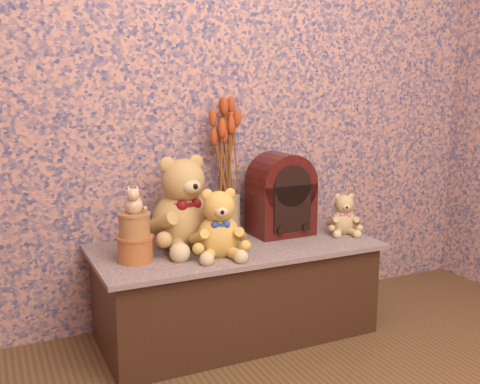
{
  "coord_description": "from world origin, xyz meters",
  "views": [
    {
      "loc": [
        -0.96,
        -0.87,
        1.08
      ],
      "look_at": [
        0.0,
        1.17,
        0.65
      ],
      "focal_mm": 41.27,
      "sensor_mm": 36.0,
      "label": 1
    }
  ],
  "objects_px": {
    "teddy_large": "(181,198)",
    "cathedral_radio": "(281,194)",
    "biscuit_tin_lower": "(135,249)",
    "teddy_medium": "(219,219)",
    "ceramic_vase": "(228,215)",
    "teddy_small": "(344,212)",
    "cat_figurine": "(133,199)"
  },
  "relations": [
    {
      "from": "cathedral_radio",
      "to": "ceramic_vase",
      "type": "distance_m",
      "value": 0.26
    },
    {
      "from": "teddy_large",
      "to": "ceramic_vase",
      "type": "relative_size",
      "value": 2.31
    },
    {
      "from": "teddy_large",
      "to": "cathedral_radio",
      "type": "xyz_separation_m",
      "value": [
        0.48,
        0.01,
        -0.02
      ]
    },
    {
      "from": "teddy_medium",
      "to": "ceramic_vase",
      "type": "xyz_separation_m",
      "value": [
        0.16,
        0.27,
        -0.06
      ]
    },
    {
      "from": "teddy_small",
      "to": "cathedral_radio",
      "type": "distance_m",
      "value": 0.31
    },
    {
      "from": "teddy_large",
      "to": "cat_figurine",
      "type": "xyz_separation_m",
      "value": [
        -0.23,
        -0.11,
        0.04
      ]
    },
    {
      "from": "teddy_large",
      "to": "cathedral_radio",
      "type": "relative_size",
      "value": 1.11
    },
    {
      "from": "teddy_large",
      "to": "teddy_small",
      "type": "distance_m",
      "value": 0.77
    },
    {
      "from": "teddy_small",
      "to": "cathedral_radio",
      "type": "height_order",
      "value": "cathedral_radio"
    },
    {
      "from": "biscuit_tin_lower",
      "to": "teddy_small",
      "type": "bearing_deg",
      "value": 0.41
    },
    {
      "from": "teddy_medium",
      "to": "teddy_small",
      "type": "xyz_separation_m",
      "value": [
        0.66,
        0.07,
        -0.05
      ]
    },
    {
      "from": "cathedral_radio",
      "to": "cat_figurine",
      "type": "bearing_deg",
      "value": -171.56
    },
    {
      "from": "teddy_small",
      "to": "ceramic_vase",
      "type": "relative_size",
      "value": 1.12
    },
    {
      "from": "teddy_small",
      "to": "biscuit_tin_lower",
      "type": "xyz_separation_m",
      "value": [
        -0.99,
        -0.01,
        -0.05
      ]
    },
    {
      "from": "cathedral_radio",
      "to": "cat_figurine",
      "type": "distance_m",
      "value": 0.73
    },
    {
      "from": "teddy_medium",
      "to": "biscuit_tin_lower",
      "type": "xyz_separation_m",
      "value": [
        -0.33,
        0.06,
        -0.1
      ]
    },
    {
      "from": "biscuit_tin_lower",
      "to": "cat_figurine",
      "type": "relative_size",
      "value": 1.19
    },
    {
      "from": "teddy_medium",
      "to": "ceramic_vase",
      "type": "distance_m",
      "value": 0.32
    },
    {
      "from": "teddy_small",
      "to": "cathedral_radio",
      "type": "bearing_deg",
      "value": -179.85
    },
    {
      "from": "teddy_medium",
      "to": "biscuit_tin_lower",
      "type": "distance_m",
      "value": 0.35
    },
    {
      "from": "teddy_medium",
      "to": "cathedral_radio",
      "type": "height_order",
      "value": "cathedral_radio"
    },
    {
      "from": "teddy_small",
      "to": "ceramic_vase",
      "type": "height_order",
      "value": "teddy_small"
    },
    {
      "from": "biscuit_tin_lower",
      "to": "cat_figurine",
      "type": "height_order",
      "value": "cat_figurine"
    },
    {
      "from": "ceramic_vase",
      "to": "teddy_large",
      "type": "bearing_deg",
      "value": -158.95
    },
    {
      "from": "cathedral_radio",
      "to": "biscuit_tin_lower",
      "type": "distance_m",
      "value": 0.74
    },
    {
      "from": "teddy_small",
      "to": "biscuit_tin_lower",
      "type": "distance_m",
      "value": 0.99
    },
    {
      "from": "teddy_medium",
      "to": "ceramic_vase",
      "type": "bearing_deg",
      "value": 72.38
    },
    {
      "from": "biscuit_tin_lower",
      "to": "teddy_large",
      "type": "bearing_deg",
      "value": 25.95
    },
    {
      "from": "teddy_large",
      "to": "cat_figurine",
      "type": "distance_m",
      "value": 0.26
    },
    {
      "from": "biscuit_tin_lower",
      "to": "teddy_medium",
      "type": "bearing_deg",
      "value": -10.12
    },
    {
      "from": "biscuit_tin_lower",
      "to": "ceramic_vase",
      "type": "bearing_deg",
      "value": 23.41
    },
    {
      "from": "ceramic_vase",
      "to": "cat_figurine",
      "type": "distance_m",
      "value": 0.56
    }
  ]
}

